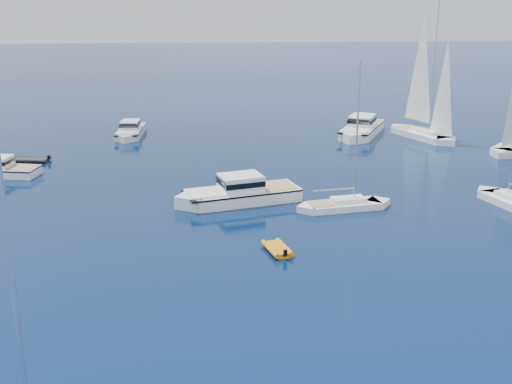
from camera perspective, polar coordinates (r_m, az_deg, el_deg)
motor_cruiser_centre at (r=58.07m, az=-1.53°, el=-0.87°), size 12.42×6.93×3.12m
motor_cruiser_distant at (r=85.22m, az=8.96°, el=4.82°), size 8.60×12.62×3.20m
motor_cruiser_horizon at (r=85.22m, az=-10.68°, el=4.73°), size 3.28×9.49×2.46m
sailboat_centre at (r=56.83m, az=7.53°, el=-1.43°), size 9.07×3.88×12.93m
sailboat_sails_r at (r=85.28m, az=14.00°, el=4.53°), size 7.67×11.86×17.15m
tender_yellow at (r=47.45m, az=1.84°, el=-5.14°), size 2.49×3.42×0.95m
tender_grey_far at (r=75.39m, az=-18.72°, el=2.48°), size 4.40×2.81×0.95m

